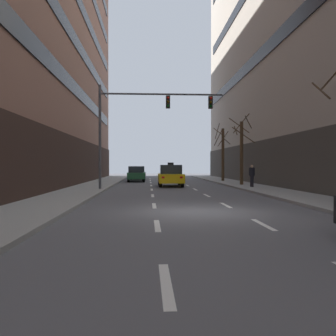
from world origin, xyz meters
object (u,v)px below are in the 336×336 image
(street_tree_1, at_px, (242,150))
(car_driving_2, at_px, (138,173))
(car_driving_0, at_px, (136,174))
(taxi_driving_1, at_px, (170,176))
(traffic_signal_0, at_px, (142,116))
(pedestrian_0, at_px, (252,174))
(street_tree_0, at_px, (223,153))

(street_tree_1, bearing_deg, car_driving_2, 122.01)
(car_driving_0, relative_size, taxi_driving_1, 0.93)
(traffic_signal_0, distance_m, pedestrian_0, 8.93)
(car_driving_0, height_order, pedestrian_0, pedestrian_0)
(car_driving_0, height_order, car_driving_2, car_driving_0)
(taxi_driving_1, relative_size, traffic_signal_0, 0.55)
(taxi_driving_1, height_order, pedestrian_0, taxi_driving_1)
(street_tree_0, relative_size, pedestrian_0, 3.70)
(taxi_driving_1, height_order, street_tree_0, street_tree_0)
(traffic_signal_0, relative_size, pedestrian_0, 5.23)
(traffic_signal_0, xyz_separation_m, pedestrian_0, (7.90, 1.39, -3.93))
(car_driving_0, distance_m, car_driving_2, 5.39)
(car_driving_2, distance_m, pedestrian_0, 19.29)
(taxi_driving_1, distance_m, car_driving_2, 14.20)
(car_driving_2, bearing_deg, car_driving_0, -90.09)
(traffic_signal_0, relative_size, street_tree_0, 1.41)
(taxi_driving_1, relative_size, street_tree_1, 0.79)
(car_driving_2, relative_size, traffic_signal_0, 0.51)
(taxi_driving_1, distance_m, traffic_signal_0, 6.67)
(traffic_signal_0, height_order, pedestrian_0, traffic_signal_0)
(street_tree_1, relative_size, pedestrian_0, 3.67)
(car_driving_0, bearing_deg, taxi_driving_1, -70.27)
(car_driving_0, height_order, taxi_driving_1, taxi_driving_1)
(car_driving_2, distance_m, street_tree_1, 16.70)
(car_driving_2, bearing_deg, street_tree_0, -37.55)
(taxi_driving_1, relative_size, car_driving_2, 1.08)
(car_driving_2, bearing_deg, pedestrian_0, -63.19)
(taxi_driving_1, bearing_deg, street_tree_1, -1.77)
(traffic_signal_0, xyz_separation_m, street_tree_0, (7.96, 11.87, -2.04))
(car_driving_2, bearing_deg, taxi_driving_1, -77.66)
(car_driving_0, distance_m, traffic_signal_0, 13.90)
(car_driving_2, xyz_separation_m, street_tree_0, (8.77, -6.74, 2.17))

